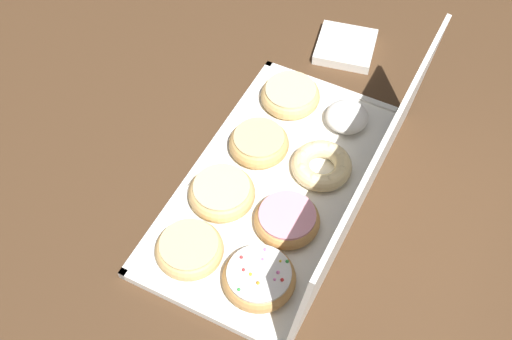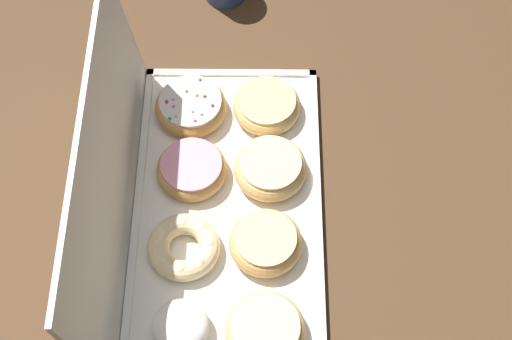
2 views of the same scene
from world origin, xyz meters
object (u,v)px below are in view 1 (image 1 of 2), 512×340
Objects in this scene: glazed_ring_donut_1 at (259,143)px; cruller_donut_5 at (322,165)px; donut_box at (273,187)px; glazed_ring_donut_2 at (222,193)px; napkin_stack at (345,47)px; glazed_ring_donut_0 at (290,95)px; pink_frosted_donut_6 at (287,220)px; sprinkle_donut_7 at (259,278)px; glazed_ring_donut_3 at (189,249)px; powdered_filled_donut_4 at (347,117)px.

glazed_ring_donut_1 reaches higher than cruller_donut_5.
glazed_ring_donut_1 is 1.01× the size of cruller_donut_5.
donut_box is 0.10m from glazed_ring_donut_2.
glazed_ring_donut_1 is 0.33m from napkin_stack.
napkin_stack is at bearing -165.15° from cruller_donut_5.
glazed_ring_donut_0 is 0.29m from pink_frosted_donut_6.
pink_frosted_donut_6 is 0.12m from sprinkle_donut_7.
donut_box is 4.59× the size of sprinkle_donut_7.
glazed_ring_donut_1 is 0.13m from glazed_ring_donut_2.
cruller_donut_5 is (-0.14, 0.13, -0.00)m from glazed_ring_donut_2.
glazed_ring_donut_0 is 0.40m from sprinkle_donut_7.
napkin_stack is (-0.39, -0.02, 0.01)m from donut_box.
cruller_donut_5 is at bearing 154.30° from glazed_ring_donut_3.
donut_box is at bearing 16.80° from glazed_ring_donut_0.
pink_frosted_donut_6 is at bearing 136.22° from glazed_ring_donut_3.
powdered_filled_donut_4 reaches higher than napkin_stack.
glazed_ring_donut_1 is 0.17m from pink_frosted_donut_6.
glazed_ring_donut_0 is 0.39m from glazed_ring_donut_3.
cruller_donut_5 is at bearing 177.71° from pink_frosted_donut_6.
glazed_ring_donut_2 is at bearing -88.98° from pink_frosted_donut_6.
glazed_ring_donut_3 reaches higher than cruller_donut_5.
napkin_stack is at bearing -170.05° from pink_frosted_donut_6.
glazed_ring_donut_0 is 0.26m from glazed_ring_donut_2.
glazed_ring_donut_3 is (0.39, -0.00, -0.00)m from glazed_ring_donut_0.
pink_frosted_donut_6 reaches higher than cruller_donut_5.
powdered_filled_donut_4 is (-0.13, 0.12, 0.00)m from glazed_ring_donut_1.
sprinkle_donut_7 is at bearing 18.07° from glazed_ring_donut_0.
cruller_donut_5 is 0.92× the size of sprinkle_donut_7.
glazed_ring_donut_1 is (-0.06, -0.06, 0.02)m from donut_box.
sprinkle_donut_7 is (0.38, 0.01, -0.00)m from powdered_filled_donut_4.
glazed_ring_donut_2 is (0.26, -0.01, 0.00)m from glazed_ring_donut_0.
napkin_stack is at bearing -171.36° from sprinkle_donut_7.
pink_frosted_donut_6 is (-0.00, 0.12, -0.00)m from glazed_ring_donut_2.
powdered_filled_donut_4 reaches higher than cruller_donut_5.
cruller_donut_5 is (0.12, 0.00, -0.00)m from powdered_filled_donut_4.
pink_frosted_donut_6 is at bearing 42.77° from glazed_ring_donut_1.
sprinkle_donut_7 reaches higher than pink_frosted_donut_6.
glazed_ring_donut_2 is 0.12m from pink_frosted_donut_6.
powdered_filled_donut_4 is 0.12m from cruller_donut_5.
powdered_filled_donut_4 is 0.21m from napkin_stack.
glazed_ring_donut_3 is 0.95× the size of sprinkle_donut_7.
glazed_ring_donut_2 reaches higher than glazed_ring_donut_1.
sprinkle_donut_7 is at bearing 19.40° from donut_box.
glazed_ring_donut_0 is 1.03× the size of pink_frosted_donut_6.
glazed_ring_donut_0 is 1.04× the size of glazed_ring_donut_1.
glazed_ring_donut_1 is 0.95× the size of glazed_ring_donut_2.
glazed_ring_donut_2 is 0.98× the size of sprinkle_donut_7.
glazed_ring_donut_2 is 1.07× the size of cruller_donut_5.
glazed_ring_donut_0 is (-0.20, -0.06, 0.02)m from donut_box.
cruller_donut_5 is (-0.07, 0.06, 0.02)m from donut_box.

